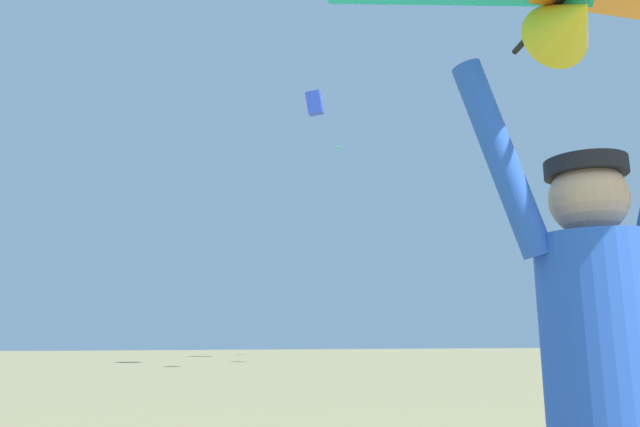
{
  "coord_description": "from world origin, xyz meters",
  "views": [
    {
      "loc": [
        -1.45,
        -1.12,
        1.08
      ],
      "look_at": [
        -0.13,
        2.8,
        1.97
      ],
      "focal_mm": 32.9,
      "sensor_mm": 36.0,
      "label": 1
    }
  ],
  "objects": [
    {
      "name": "kite_flyer_person",
      "position": [
        -0.13,
        0.25,
        0.94
      ],
      "size": [
        0.81,
        0.4,
        1.92
      ],
      "color": "#424751",
      "rests_on": "ground"
    },
    {
      "name": "distant_kite_blue_low_left",
      "position": [
        8.14,
        28.27,
        14.06
      ],
      "size": [
        1.3,
        1.2,
        1.49
      ],
      "color": "blue"
    },
    {
      "name": "distant_kite_green_mid_right",
      "position": [
        11.24,
        32.77,
        13.26
      ],
      "size": [
        0.75,
        0.72,
        0.31
      ],
      "color": "green"
    }
  ]
}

